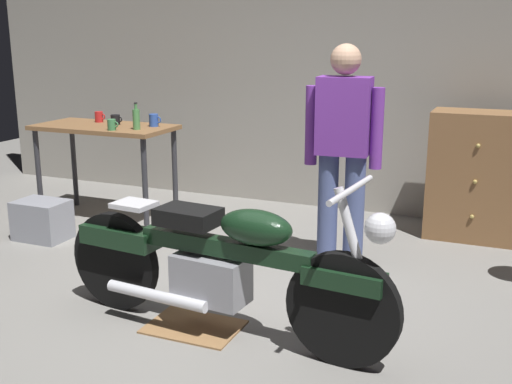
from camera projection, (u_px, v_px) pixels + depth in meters
ground_plane at (205, 315)px, 4.03m from camera, size 12.00×12.00×0.00m
back_wall at (335, 52)px, 6.14m from camera, size 8.00×0.12×3.10m
workbench at (105, 137)px, 5.91m from camera, size 1.30×0.64×0.90m
motorcycle at (220, 263)px, 3.67m from camera, size 2.19×0.60×1.00m
person_standing at (343, 148)px, 4.61m from camera, size 0.57×0.25×1.67m
wooden_dresser at (477, 176)px, 5.40m from camera, size 0.80×0.47×1.10m
drip_tray at (194, 327)px, 3.86m from camera, size 0.56×0.40×0.01m
storage_bin at (42, 220)px, 5.46m from camera, size 0.44×0.32×0.34m
mug_red_diner at (99, 117)px, 6.07m from camera, size 0.11×0.08×0.10m
mug_black_matte at (116, 120)px, 5.92m from camera, size 0.12×0.09×0.09m
mug_green_speckled at (112, 125)px, 5.58m from camera, size 0.11×0.07×0.10m
mug_blue_enamel at (154, 120)px, 5.80m from camera, size 0.12×0.08×0.11m
bottle at (136, 119)px, 5.61m from camera, size 0.06×0.06×0.24m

